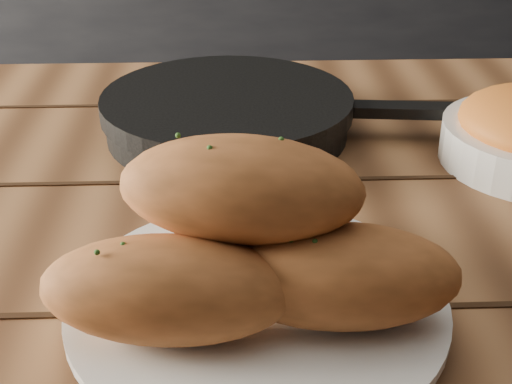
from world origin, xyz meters
name	(u,v)px	position (x,y,z in m)	size (l,w,h in m)	color
counter	(179,4)	(0.00, 1.70, 0.45)	(2.80, 0.60, 0.90)	black
table	(259,326)	(0.20, -0.33, 0.65)	(1.49, 0.93, 0.75)	#905D36
plate	(257,307)	(0.19, -0.44, 0.76)	(0.26, 0.26, 0.02)	white
bread_rolls	(249,241)	(0.19, -0.44, 0.82)	(0.27, 0.22, 0.12)	#C66D37
skillet	(229,113)	(0.18, -0.11, 0.77)	(0.41, 0.27, 0.05)	black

